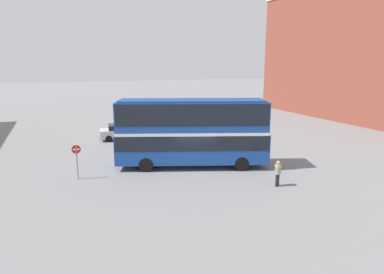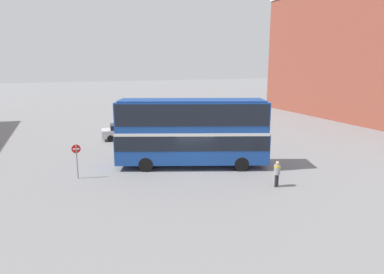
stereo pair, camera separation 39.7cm
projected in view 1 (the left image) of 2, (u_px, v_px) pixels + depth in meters
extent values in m
plane|color=slate|center=(192.00, 169.00, 23.95)|extent=(240.00, 240.00, 0.00)
cube|color=brown|center=(379.00, 54.00, 43.27)|extent=(11.50, 33.95, 16.88)
cube|color=#194293|center=(192.00, 146.00, 24.37)|extent=(10.84, 5.96, 2.12)
cube|color=#194293|center=(192.00, 117.00, 23.91)|extent=(10.66, 5.83, 2.18)
cube|color=black|center=(192.00, 140.00, 24.26)|extent=(10.75, 5.95, 1.04)
cube|color=black|center=(192.00, 113.00, 23.85)|extent=(10.52, 5.81, 1.49)
cube|color=silver|center=(192.00, 131.00, 24.13)|extent=(10.75, 5.95, 0.20)
cube|color=navy|center=(192.00, 100.00, 23.66)|extent=(10.16, 5.51, 0.10)
cylinder|color=black|center=(236.00, 155.00, 25.79)|extent=(1.04, 0.62, 1.00)
cylinder|color=black|center=(242.00, 164.00, 23.58)|extent=(1.04, 0.62, 1.00)
cylinder|color=black|center=(149.00, 156.00, 25.58)|extent=(1.04, 0.62, 1.00)
cylinder|color=black|center=(146.00, 165.00, 23.37)|extent=(1.04, 0.62, 1.00)
cylinder|color=#232328|center=(277.00, 180.00, 20.58)|extent=(0.14, 0.14, 0.77)
cylinder|color=#232328|center=(278.00, 179.00, 20.77)|extent=(0.14, 0.14, 0.77)
cylinder|color=gray|center=(278.00, 169.00, 20.53)|extent=(0.51, 0.51, 0.61)
cylinder|color=gold|center=(278.00, 166.00, 20.49)|extent=(0.54, 0.54, 0.13)
sphere|color=#D8A884|center=(278.00, 162.00, 20.44)|extent=(0.21, 0.21, 0.21)
cube|color=navy|center=(180.00, 122.00, 39.04)|extent=(4.80, 2.79, 0.83)
cube|color=black|center=(179.00, 116.00, 38.79)|extent=(2.66, 2.08, 0.59)
cylinder|color=black|center=(187.00, 123.00, 40.53)|extent=(0.71, 0.38, 0.67)
cylinder|color=black|center=(194.00, 125.00, 39.32)|extent=(0.71, 0.38, 0.67)
cylinder|color=black|center=(166.00, 125.00, 38.92)|extent=(0.71, 0.38, 0.67)
cylinder|color=black|center=(174.00, 127.00, 37.71)|extent=(0.71, 0.38, 0.67)
cube|color=silver|center=(122.00, 133.00, 33.20)|extent=(4.21, 2.24, 0.76)
cube|color=black|center=(120.00, 127.00, 33.03)|extent=(2.26, 1.86, 0.47)
cylinder|color=black|center=(134.00, 134.00, 34.39)|extent=(0.65, 0.28, 0.63)
cylinder|color=black|center=(136.00, 137.00, 32.82)|extent=(0.65, 0.28, 0.63)
cylinder|color=black|center=(108.00, 135.00, 33.72)|extent=(0.65, 0.28, 0.63)
cylinder|color=black|center=(109.00, 139.00, 32.16)|extent=(0.65, 0.28, 0.63)
cylinder|color=gray|center=(77.00, 162.00, 21.77)|extent=(0.08, 0.08, 2.22)
cylinder|color=red|center=(76.00, 149.00, 21.58)|extent=(0.56, 0.03, 0.56)
cube|color=white|center=(76.00, 149.00, 21.58)|extent=(0.39, 0.04, 0.10)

